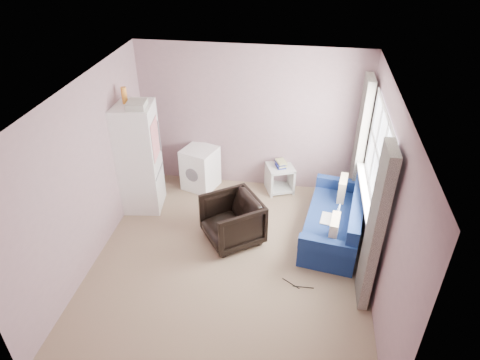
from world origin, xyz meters
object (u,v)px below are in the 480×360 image
object	(u,v)px
fridge	(138,158)
sofa	(337,222)
armchair	(232,218)
side_table	(280,176)
washing_machine	(200,167)

from	to	relation	value
fridge	sofa	world-z (taller)	fridge
armchair	side_table	bearing A→B (deg)	122.52
armchair	fridge	world-z (taller)	fridge
side_table	sofa	distance (m)	1.48
fridge	washing_machine	distance (m)	1.19
fridge	washing_machine	size ratio (longest dim) A/B	2.73
washing_machine	sofa	size ratio (longest dim) A/B	0.42
armchair	washing_machine	bearing A→B (deg)	175.50
side_table	sofa	world-z (taller)	sofa
armchair	fridge	xyz separation A→B (m)	(-1.61, 0.65, 0.52)
fridge	washing_machine	bearing A→B (deg)	33.71
armchair	washing_machine	world-z (taller)	armchair
sofa	fridge	bearing A→B (deg)	-177.57
armchair	sofa	size ratio (longest dim) A/B	0.43
washing_machine	sofa	xyz separation A→B (m)	(2.34, -1.05, -0.11)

